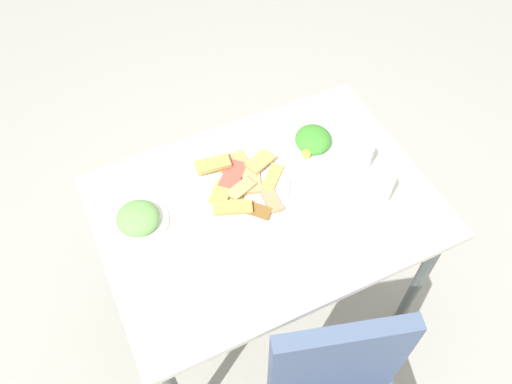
% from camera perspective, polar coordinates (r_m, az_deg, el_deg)
% --- Properties ---
extents(ground_plane, '(6.00, 6.00, 0.00)m').
position_cam_1_polar(ground_plane, '(2.41, 0.83, -11.83)').
color(ground_plane, '#A8A69C').
extents(dining_table, '(1.12, 0.79, 0.75)m').
position_cam_1_polar(dining_table, '(1.82, 1.08, -3.05)').
color(dining_table, silver).
rests_on(dining_table, ground_plane).
extents(pide_platter, '(0.34, 0.35, 0.05)m').
position_cam_1_polar(pide_platter, '(1.79, -1.62, 0.93)').
color(pide_platter, white).
rests_on(pide_platter, dining_table).
extents(salad_plate_greens, '(0.23, 0.23, 0.07)m').
position_cam_1_polar(salad_plate_greens, '(1.91, 6.27, 5.60)').
color(salad_plate_greens, white).
rests_on(salad_plate_greens, dining_table).
extents(salad_plate_rice, '(0.19, 0.19, 0.07)m').
position_cam_1_polar(salad_plate_rice, '(1.73, -12.82, -2.91)').
color(salad_plate_rice, white).
rests_on(salad_plate_rice, dining_table).
extents(soda_can, '(0.09, 0.09, 0.12)m').
position_cam_1_polar(soda_can, '(1.76, 13.68, 0.30)').
color(soda_can, silver).
rests_on(soda_can, dining_table).
extents(drinking_glass, '(0.07, 0.07, 0.10)m').
position_cam_1_polar(drinking_glass, '(1.86, 11.66, 3.92)').
color(drinking_glass, silver).
rests_on(drinking_glass, dining_table).
extents(paper_napkin, '(0.16, 0.16, 0.00)m').
position_cam_1_polar(paper_napkin, '(1.76, 8.38, -1.80)').
color(paper_napkin, white).
rests_on(paper_napkin, dining_table).
extents(fork, '(0.19, 0.04, 0.00)m').
position_cam_1_polar(fork, '(1.76, 8.10, -1.29)').
color(fork, silver).
rests_on(fork, paper_napkin).
extents(spoon, '(0.18, 0.04, 0.00)m').
position_cam_1_polar(spoon, '(1.75, 8.69, -2.16)').
color(spoon, silver).
rests_on(spoon, paper_napkin).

